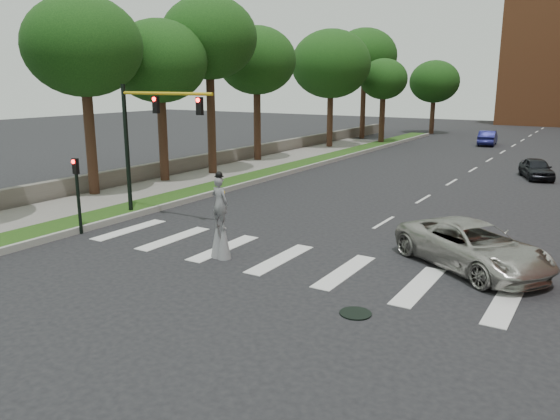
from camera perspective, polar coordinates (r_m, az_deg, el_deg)
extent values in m
plane|color=black|center=(18.51, 1.84, -6.67)|extent=(160.00, 160.00, 0.00)
cube|color=#1E3F12|center=(40.94, 1.71, 4.60)|extent=(2.00, 60.00, 0.25)
cube|color=#979791|center=(40.44, 3.00, 4.50)|extent=(0.20, 60.00, 0.28)
cube|color=slate|center=(34.69, -10.92, 2.72)|extent=(4.00, 60.00, 0.18)
cube|color=#605A52|center=(45.46, -3.09, 6.00)|extent=(0.50, 56.00, 1.10)
cylinder|color=black|center=(15.61, 7.90, -10.65)|extent=(0.90, 0.90, 0.04)
cylinder|color=black|center=(26.88, -15.68, 5.94)|extent=(0.20, 0.20, 6.20)
cylinder|color=gold|center=(24.85, -11.89, 11.83)|extent=(5.20, 0.14, 0.14)
cube|color=black|center=(25.28, -12.84, 10.67)|extent=(0.28, 0.18, 0.75)
cylinder|color=#FF0C0C|center=(25.20, -13.03, 11.22)|extent=(0.18, 0.06, 0.18)
cube|color=black|center=(23.61, -8.40, 10.69)|extent=(0.28, 0.18, 0.75)
cylinder|color=#FF0C0C|center=(23.52, -8.58, 11.29)|extent=(0.18, 0.06, 0.18)
cylinder|color=black|center=(24.37, -20.31, 1.06)|extent=(0.14, 0.14, 3.00)
cube|color=black|center=(24.13, -20.58, 4.31)|extent=(0.25, 0.16, 0.65)
cylinder|color=#FF0C0C|center=(24.04, -20.80, 4.74)|extent=(0.16, 0.05, 0.16)
cylinder|color=#341F15|center=(19.97, -5.88, -3.54)|extent=(0.07, 0.07, 1.12)
cylinder|color=#341F15|center=(20.18, -6.55, -3.37)|extent=(0.07, 0.07, 1.12)
cone|color=slate|center=(19.93, -5.89, -3.15)|extent=(0.52, 0.52, 1.40)
cone|color=slate|center=(20.14, -6.56, -2.99)|extent=(0.52, 0.52, 1.40)
imported|color=slate|center=(19.69, -6.32, 0.76)|extent=(0.73, 0.52, 1.90)
sphere|color=black|center=(19.50, -6.40, 3.65)|extent=(0.26, 0.26, 0.26)
cylinder|color=black|center=(19.51, -6.39, 3.51)|extent=(0.34, 0.34, 0.02)
cube|color=yellow|center=(19.69, -6.08, 2.31)|extent=(0.22, 0.05, 0.10)
imported|color=#A7A59E|center=(19.90, 19.49, -3.57)|extent=(6.32, 5.48, 1.62)
imported|color=black|center=(40.06, 25.23, 3.95)|extent=(2.93, 4.29, 1.36)
imported|color=navy|center=(59.46, 20.88, 7.06)|extent=(2.00, 4.61, 1.47)
cylinder|color=#341F15|center=(31.90, -19.21, 7.12)|extent=(0.56, 0.56, 6.57)
ellipsoid|color=black|center=(31.81, -19.89, 15.80)|extent=(6.23, 6.23, 5.30)
cylinder|color=#341F15|center=(37.53, -7.19, 9.29)|extent=(0.56, 0.56, 7.51)
ellipsoid|color=black|center=(37.55, -7.44, 17.43)|extent=(6.31, 6.31, 5.36)
cylinder|color=#341F15|center=(43.79, -2.40, 9.19)|extent=(0.56, 0.56, 6.36)
ellipsoid|color=black|center=(43.70, -2.46, 15.36)|extent=(6.12, 6.12, 5.20)
cylinder|color=#341F15|center=(53.08, 5.24, 9.69)|extent=(0.56, 0.56, 6.03)
ellipsoid|color=black|center=(53.00, 5.35, 14.96)|extent=(7.47, 7.47, 6.35)
cylinder|color=#341F15|center=(62.76, 8.66, 10.70)|extent=(0.56, 0.56, 7.23)
ellipsoid|color=black|center=(62.76, 8.84, 15.61)|extent=(7.07, 7.07, 6.01)
cylinder|color=#341F15|center=(57.14, 10.61, 9.43)|extent=(0.56, 0.56, 5.34)
ellipsoid|color=black|center=(57.02, 10.78, 13.30)|extent=(4.74, 4.74, 4.03)
cylinder|color=#341F15|center=(70.45, 15.63, 9.64)|extent=(0.56, 0.56, 4.78)
ellipsoid|color=black|center=(70.34, 15.84, 12.79)|extent=(5.96, 5.96, 5.07)
cylinder|color=#341F15|center=(35.22, -12.14, 7.64)|extent=(0.56, 0.56, 6.04)
ellipsoid|color=black|center=(35.09, -12.51, 14.95)|extent=(5.88, 5.88, 4.99)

